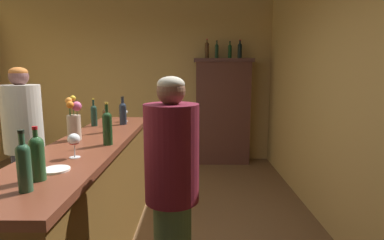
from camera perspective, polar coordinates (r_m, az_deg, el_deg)
wall_back at (r=5.67m, az=-10.61°, el=7.11°), size 5.00×0.12×2.87m
wall_right at (r=2.83m, az=30.70°, el=4.08°), size 0.12×6.25×2.87m
bar_counter at (r=2.76m, az=-18.10°, el=-14.56°), size 0.56×2.63×1.06m
display_cabinet at (r=5.36m, az=5.77°, el=1.94°), size 1.01×0.37×1.84m
wine_bottle_chardonnay at (r=2.92m, az=-15.79°, el=0.15°), size 0.06×0.06×0.28m
wine_bottle_rose at (r=1.63m, az=-29.04°, el=-7.32°), size 0.06×0.06×0.30m
wine_bottle_riesling at (r=1.77m, az=-27.10°, el=-6.07°), size 0.08×0.08×0.29m
wine_bottle_merlot at (r=2.42m, az=-15.62°, el=-1.21°), size 0.07×0.07×0.33m
wine_bottle_pinot at (r=3.31m, az=-12.86°, el=1.44°), size 0.07×0.07×0.30m
wine_bottle_syrah at (r=3.29m, az=-17.95°, el=1.01°), size 0.06×0.06×0.29m
wine_glass_front at (r=2.13m, az=-21.30°, el=-3.62°), size 0.08×0.08×0.16m
wine_glass_mid at (r=3.51m, az=-12.51°, el=1.32°), size 0.06×0.06×0.13m
flower_arrangement at (r=2.67m, az=-21.30°, el=-0.18°), size 0.13×0.12×0.37m
cheese_plate at (r=1.92m, az=-24.19°, el=-8.50°), size 0.16×0.16×0.01m
display_bottle_left at (r=5.31m, az=2.83°, el=13.07°), size 0.07×0.07×0.33m
display_bottle_midleft at (r=5.31m, az=4.67°, el=12.87°), size 0.06×0.06×0.30m
display_bottle_center at (r=5.34m, az=7.12°, el=12.79°), size 0.06×0.06×0.29m
display_bottle_midright at (r=5.36m, az=8.97°, el=12.86°), size 0.07×0.07×0.32m
patron_in_navy at (r=3.46m, az=-28.92°, el=-3.94°), size 0.36×0.36×1.66m
bartender at (r=1.92m, az=-3.76°, el=-13.72°), size 0.33×0.33×1.60m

